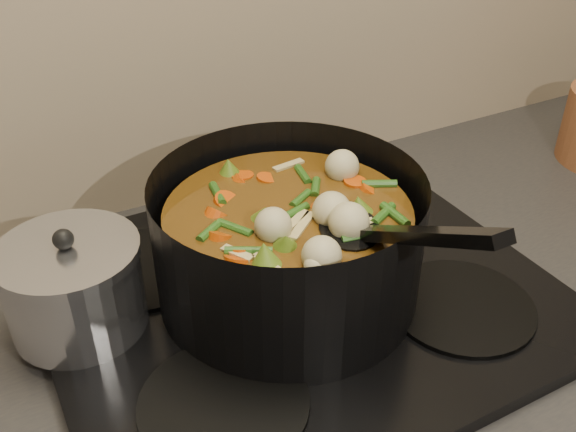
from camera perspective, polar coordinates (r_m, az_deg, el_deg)
name	(u,v)px	position (r m, az deg, el deg)	size (l,w,h in m)	color
stovetop	(298,293)	(0.84, 0.85, -6.85)	(0.62, 0.54, 0.03)	black
stockpot	(289,243)	(0.78, 0.05, -2.39)	(0.38, 0.47, 0.24)	black
saucepan	(74,286)	(0.79, -18.48, -5.93)	(0.16, 0.16, 0.13)	silver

